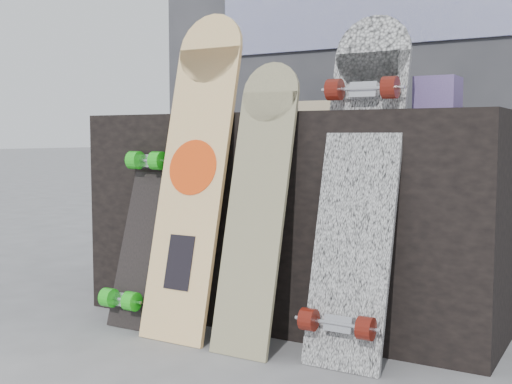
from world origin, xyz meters
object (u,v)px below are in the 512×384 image
Objects in this scene: longboard_geisha at (195,163)px; longboard_cascadia at (358,180)px; longboard_celtic at (258,196)px; skateboard_dark at (143,218)px; vendor_table at (296,216)px.

longboard_cascadia is at bearing 2.19° from longboard_geisha.
longboard_celtic is 0.54m from skateboard_dark.
longboard_geisha is at bearing 0.94° from skateboard_dark.
longboard_geisha is 0.32m from skateboard_dark.
longboard_cascadia reaches higher than skateboard_dark.
skateboard_dark is at bearing -141.80° from vendor_table.
skateboard_dark is at bearing 176.61° from longboard_celtic.
longboard_cascadia is (0.39, -0.34, 0.18)m from vendor_table.
longboard_geisha reaches higher than longboard_cascadia.
longboard_geisha is 0.30m from longboard_celtic.
skateboard_dark is (-0.53, 0.03, -0.11)m from longboard_celtic.
longboard_celtic is at bearing -81.81° from vendor_table.
vendor_table is at bearing 98.19° from longboard_celtic.
longboard_celtic is at bearing -7.06° from longboard_geisha.
vendor_table is 1.44× the size of longboard_cascadia.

